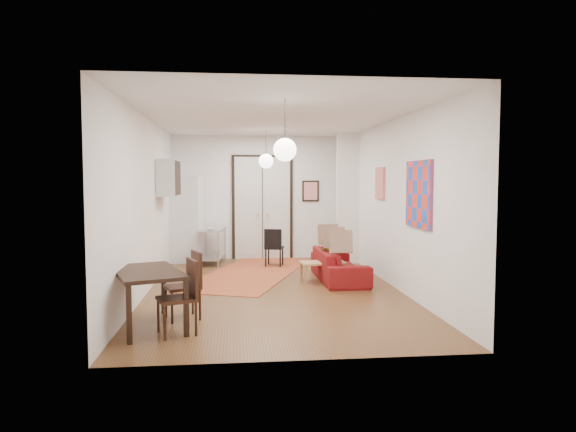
{
  "coord_description": "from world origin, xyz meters",
  "views": [
    {
      "loc": [
        -0.65,
        -8.63,
        1.86
      ],
      "look_at": [
        0.25,
        0.02,
        1.25
      ],
      "focal_mm": 32.0,
      "sensor_mm": 36.0,
      "label": 1
    }
  ],
  "objects": [
    {
      "name": "double_doors",
      "position": [
        0.0,
        3.46,
        1.2
      ],
      "size": [
        1.44,
        0.06,
        2.5
      ],
      "primitive_type": "cube",
      "color": "silver",
      "rests_on": "wall_back"
    },
    {
      "name": "dining_table",
      "position": [
        -1.75,
        -2.1,
        0.65
      ],
      "size": [
        1.16,
        1.49,
        0.73
      ],
      "rotation": [
        0.0,
        0.0,
        0.35
      ],
      "color": "black",
      "rests_on": "floor"
    },
    {
      "name": "ceiling",
      "position": [
        0.0,
        0.0,
        2.9
      ],
      "size": [
        4.2,
        7.0,
        0.02
      ],
      "primitive_type": "cube",
      "color": "silver",
      "rests_on": "wall_back"
    },
    {
      "name": "wall_right",
      "position": [
        2.1,
        0.0,
        1.45
      ],
      "size": [
        0.02,
        7.0,
        2.9
      ],
      "primitive_type": "cube",
      "color": "white",
      "rests_on": "floor"
    },
    {
      "name": "coffee_table",
      "position": [
        0.95,
        0.61,
        0.31
      ],
      "size": [
        0.85,
        0.52,
        0.36
      ],
      "rotation": [
        0.0,
        0.0,
        0.09
      ],
      "color": "tan",
      "rests_on": "floor"
    },
    {
      "name": "bowl",
      "position": [
        -1.16,
        2.48,
        0.81
      ],
      "size": [
        0.23,
        0.23,
        0.05
      ],
      "primitive_type": "imported",
      "rotation": [
        0.0,
        0.0,
        -0.33
      ],
      "color": "silver",
      "rests_on": "kitchen_counter"
    },
    {
      "name": "pendant_front",
      "position": [
        0.0,
        -2.0,
        2.25
      ],
      "size": [
        0.3,
        0.3,
        0.8
      ],
      "color": "white",
      "rests_on": "ceiling"
    },
    {
      "name": "painting_popart",
      "position": [
        2.08,
        -1.25,
        1.65
      ],
      "size": [
        0.05,
        1.0,
        1.0
      ],
      "primitive_type": "cube",
      "color": "red",
      "rests_on": "wall_right"
    },
    {
      "name": "wall_cabinet",
      "position": [
        -1.92,
        1.5,
        1.9
      ],
      "size": [
        0.35,
        1.0,
        0.7
      ],
      "primitive_type": "cube",
      "color": "silver",
      "rests_on": "wall_left"
    },
    {
      "name": "soap_bottle",
      "position": [
        -1.21,
        3.03,
        0.87
      ],
      "size": [
        0.09,
        0.1,
        0.16
      ],
      "primitive_type": "imported",
      "rotation": [
        0.0,
        0.0,
        -0.33
      ],
      "color": "#5190B0",
      "rests_on": "kitchen_counter"
    },
    {
      "name": "black_side_chair",
      "position": [
        0.19,
        2.42,
        0.48
      ],
      "size": [
        0.46,
        0.46,
        0.82
      ],
      "rotation": [
        0.0,
        0.0,
        2.89
      ],
      "color": "black",
      "rests_on": "floor"
    },
    {
      "name": "stub_partition",
      "position": [
        1.85,
        2.55,
        1.45
      ],
      "size": [
        0.5,
        0.1,
        2.9
      ],
      "primitive_type": "cube",
      "color": "white",
      "rests_on": "floor"
    },
    {
      "name": "potted_plant",
      "position": [
        1.05,
        0.61,
        0.54
      ],
      "size": [
        0.3,
        0.34,
        0.35
      ],
      "primitive_type": "imported",
      "rotation": [
        0.0,
        0.0,
        0.09
      ],
      "color": "#32682E",
      "rests_on": "coffee_table"
    },
    {
      "name": "painting_abstract",
      "position": [
        2.08,
        0.8,
        1.8
      ],
      "size": [
        0.05,
        0.5,
        0.6
      ],
      "primitive_type": "cube",
      "color": "beige",
      "rests_on": "wall_right"
    },
    {
      "name": "fridge",
      "position": [
        -1.74,
        3.15,
        0.97
      ],
      "size": [
        0.78,
        0.78,
        1.95
      ],
      "primitive_type": "cube",
      "rotation": [
        0.0,
        0.0,
        -0.14
      ],
      "color": "silver",
      "rests_on": "floor"
    },
    {
      "name": "dining_chair_far",
      "position": [
        -1.35,
        -2.36,
        0.52
      ],
      "size": [
        0.55,
        0.66,
        0.9
      ],
      "rotation": [
        0.0,
        0.0,
        -1.22
      ],
      "color": "#321A10",
      "rests_on": "floor"
    },
    {
      "name": "wall_front",
      "position": [
        0.0,
        -3.5,
        1.45
      ],
      "size": [
        4.2,
        0.02,
        2.9
      ],
      "primitive_type": "cube",
      "color": "white",
      "rests_on": "floor"
    },
    {
      "name": "floor",
      "position": [
        0.0,
        0.0,
        0.0
      ],
      "size": [
        7.0,
        7.0,
        0.0
      ],
      "primitive_type": "plane",
      "color": "brown",
      "rests_on": "ground"
    },
    {
      "name": "print_left",
      "position": [
        -2.07,
        2.0,
        1.95
      ],
      "size": [
        0.03,
        0.44,
        0.54
      ],
      "primitive_type": "cube",
      "color": "#9C5D41",
      "rests_on": "wall_left"
    },
    {
      "name": "sofa",
      "position": [
        1.28,
        0.67,
        0.28
      ],
      "size": [
        0.78,
        1.95,
        0.57
      ],
      "primitive_type": "imported",
      "rotation": [
        0.0,
        0.0,
        1.58
      ],
      "color": "maroon",
      "rests_on": "floor"
    },
    {
      "name": "wall_back",
      "position": [
        0.0,
        3.5,
        1.45
      ],
      "size": [
        4.2,
        0.02,
        2.9
      ],
      "primitive_type": "cube",
      "color": "white",
      "rests_on": "floor"
    },
    {
      "name": "dining_chair_near",
      "position": [
        -1.35,
        -1.66,
        0.52
      ],
      "size": [
        0.55,
        0.66,
        0.9
      ],
      "rotation": [
        0.0,
        0.0,
        -1.22
      ],
      "color": "#321A10",
      "rests_on": "floor"
    },
    {
      "name": "pendant_back",
      "position": [
        0.0,
        2.0,
        2.25
      ],
      "size": [
        0.3,
        0.3,
        0.8
      ],
      "color": "white",
      "rests_on": "ceiling"
    },
    {
      "name": "kitchen_counter",
      "position": [
        -1.16,
        2.78,
        0.49
      ],
      "size": [
        0.65,
        1.09,
        0.79
      ],
      "rotation": [
        0.0,
        0.0,
        -0.14
      ],
      "color": "silver",
      "rests_on": "floor"
    },
    {
      "name": "poster_back",
      "position": [
        1.15,
        3.47,
        1.6
      ],
      "size": [
        0.4,
        0.03,
        0.5
      ],
      "primitive_type": "cube",
      "color": "red",
      "rests_on": "wall_back"
    },
    {
      "name": "kilim_rug",
      "position": [
        -0.32,
        1.58,
        0.01
      ],
      "size": [
        2.89,
        4.43,
        0.01
      ],
      "primitive_type": "cube",
      "rotation": [
        0.0,
        0.0,
        -0.35
      ],
      "color": "#C05D30",
      "rests_on": "floor"
    },
    {
      "name": "wall_left",
      "position": [
        -2.1,
        0.0,
        1.45
      ],
      "size": [
        0.02,
        7.0,
        2.9
      ],
      "primitive_type": "cube",
      "color": "white",
      "rests_on": "floor"
    }
  ]
}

